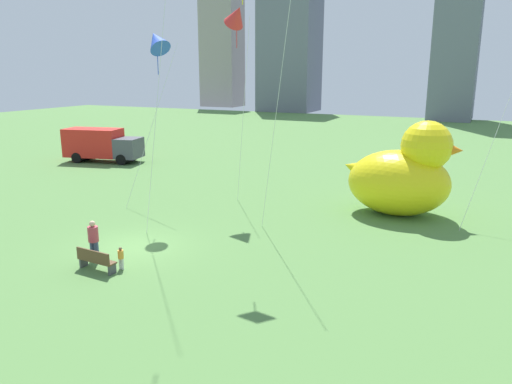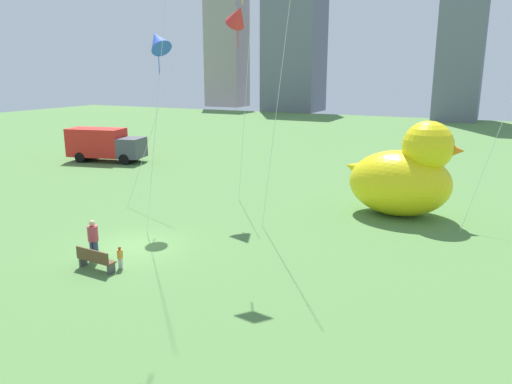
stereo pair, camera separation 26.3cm
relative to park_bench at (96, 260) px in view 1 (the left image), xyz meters
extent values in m
plane|color=#528040|center=(-0.31, 2.77, -0.48)|extent=(140.00, 140.00, 0.00)
cube|color=brown|center=(0.01, 0.08, -0.06)|extent=(1.75, 0.56, 0.06)
cube|color=brown|center=(-0.01, -0.12, 0.20)|extent=(1.73, 0.17, 0.45)
cube|color=#47474C|center=(-0.78, 0.13, -0.28)|extent=(0.10, 0.37, 0.39)
cube|color=#47474C|center=(0.79, 0.03, -0.28)|extent=(0.10, 0.37, 0.39)
cylinder|color=#38476B|center=(-0.91, 0.80, -0.05)|extent=(0.20, 0.20, 0.85)
cylinder|color=#38476B|center=(-0.70, 0.80, -0.05)|extent=(0.20, 0.20, 0.85)
cylinder|color=#B23F4C|center=(-0.81, 0.80, 0.69)|extent=(0.43, 0.43, 0.64)
sphere|color=#D8AD8C|center=(-0.81, 0.80, 1.14)|extent=(0.25, 0.25, 0.25)
cylinder|color=silver|center=(0.72, 0.57, -0.25)|extent=(0.10, 0.10, 0.45)
cylinder|color=silver|center=(0.84, 0.57, -0.25)|extent=(0.10, 0.10, 0.45)
cylinder|color=gold|center=(0.78, 0.57, 0.15)|extent=(0.23, 0.23, 0.34)
sphere|color=brown|center=(0.78, 0.57, 0.38)|extent=(0.13, 0.13, 0.13)
ellipsoid|color=yellow|center=(9.31, 13.17, 1.30)|extent=(5.44, 4.02, 3.55)
sphere|color=yellow|center=(10.61, 13.17, 3.39)|extent=(2.65, 2.65, 2.65)
cone|color=orange|center=(11.81, 13.17, 3.26)|extent=(1.19, 1.19, 1.19)
cone|color=yellow|center=(6.95, 13.17, 1.89)|extent=(1.62, 1.42, 1.71)
cube|color=red|center=(-17.27, 18.40, 1.17)|extent=(5.13, 3.28, 2.40)
cube|color=#4C4C56|center=(-14.05, 19.11, 0.81)|extent=(2.30, 2.65, 1.68)
cylinder|color=black|center=(-14.24, 19.07, -0.03)|extent=(1.40, 2.54, 0.90)
cylinder|color=black|center=(-18.29, 18.17, -0.03)|extent=(1.40, 2.54, 0.90)
cube|color=#9E938C|center=(-40.31, 82.74, 13.82)|extent=(8.02, 6.22, 28.60)
cube|color=slate|center=(-22.31, 76.93, 12.39)|extent=(10.38, 8.89, 25.74)
cube|color=slate|center=(7.69, 71.87, 15.39)|extent=(6.57, 9.67, 31.73)
cylinder|color=silver|center=(13.71, 13.26, 3.78)|extent=(2.15, 3.63, 8.53)
cylinder|color=silver|center=(-0.42, 5.82, 9.43)|extent=(1.49, 2.33, 19.82)
cylinder|color=silver|center=(-3.89, 9.09, 4.11)|extent=(2.08, 2.82, 9.19)
cone|color=blue|center=(-2.50, 8.06, 8.71)|extent=(1.88, 1.68, 1.56)
cylinder|color=blue|center=(-2.50, 8.06, 7.81)|extent=(0.04, 0.04, 1.60)
cylinder|color=silver|center=(4.73, 6.95, 5.55)|extent=(2.46, 2.19, 12.06)
cylinder|color=silver|center=(0.50, 11.98, 4.82)|extent=(1.01, 0.28, 10.60)
cone|color=red|center=(0.37, 11.48, 10.13)|extent=(1.91, 1.80, 1.56)
cylinder|color=red|center=(0.37, 11.48, 9.23)|extent=(0.04, 0.04, 1.60)
camera|label=1|loc=(13.40, -13.57, 7.22)|focal=34.34mm
camera|label=2|loc=(13.64, -13.45, 7.22)|focal=34.34mm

